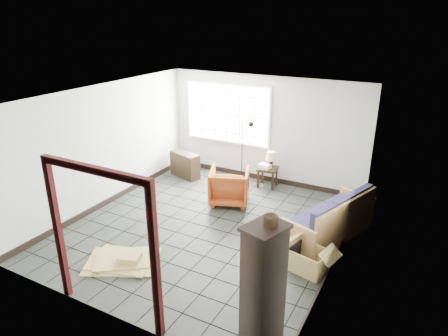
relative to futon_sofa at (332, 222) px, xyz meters
The scene contains 15 objects.
ground 2.36m from the futon_sofa, 160.64° to the right, with size 5.50×5.50×0.00m, color black.
room_shell 2.70m from the futon_sofa, 161.30° to the right, with size 5.02×5.52×2.61m.
window_panel 3.96m from the futon_sofa, 149.04° to the left, with size 2.32×0.08×1.52m.
doorway_trim 4.25m from the futon_sofa, 122.43° to the right, with size 1.80×0.08×2.20m.
futon_sofa is the anchor object (origin of this frame).
armchair 2.41m from the futon_sofa, 169.81° to the left, with size 0.83×0.78×0.86m, color brown.
side_table 2.54m from the futon_sofa, 140.26° to the left, with size 0.49×0.49×0.49m.
table_lamp 2.56m from the futon_sofa, 138.86° to the left, with size 0.31×0.31×0.40m.
projector 2.55m from the futon_sofa, 142.02° to the left, with size 0.31×0.26×0.10m.
floor_lamp 3.04m from the futon_sofa, 147.68° to the left, with size 0.47×0.29×1.65m.
console_shelf 4.23m from the futon_sofa, 163.31° to the left, with size 0.88×0.54×0.64m.
tall_shelf 3.23m from the futon_sofa, 91.06° to the right, with size 0.50×0.58×1.80m.
pot 3.50m from the futon_sofa, 90.33° to the right, with size 0.20×0.20×0.12m.
open_box 1.22m from the futon_sofa, 92.78° to the right, with size 1.00×0.65×0.52m.
cardboard_pile 3.80m from the futon_sofa, 139.25° to the right, with size 1.44×1.29×0.17m.
Camera 1 is at (3.53, -5.92, 3.92)m, focal length 32.00 mm.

